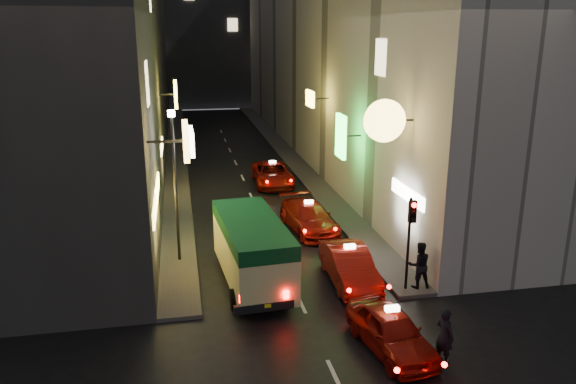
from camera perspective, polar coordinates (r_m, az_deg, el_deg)
building_left at (r=43.38m, az=-17.04°, el=14.96°), size 7.63×52.00×18.00m
building_right at (r=44.80m, az=4.54°, el=15.60°), size 8.00×52.00×18.00m
building_far at (r=75.31m, az=-8.45°, el=17.19°), size 30.00×10.00×22.00m
sidewalk_left at (r=44.18m, az=-11.26°, el=3.67°), size 1.50×52.00×0.15m
sidewalk_right at (r=44.93m, az=-0.34°, el=4.18°), size 1.50×52.00×0.15m
minibus at (r=21.19m, az=-3.69°, el=-5.31°), size 2.54×6.12×2.57m
taxi_near at (r=17.62m, az=10.43°, el=-13.38°), size 2.62×4.98×1.68m
taxi_second at (r=21.69m, az=6.24°, el=-7.17°), size 2.16×5.13×1.79m
taxi_third at (r=27.09m, az=2.12°, el=-2.33°), size 2.62×5.17×1.75m
taxi_far at (r=35.13m, az=-1.58°, el=2.02°), size 2.26×5.14×1.78m
pedestrian_crossing at (r=17.29m, az=15.65°, el=-13.55°), size 0.62×0.74×1.93m
pedestrian_sidewalk at (r=21.34m, az=13.20°, el=-6.93°), size 0.78×0.52×2.01m
traffic_light at (r=20.47m, az=12.39°, el=-3.28°), size 0.26×0.43×3.50m
lamp_post at (r=22.90m, az=-11.42°, el=1.56°), size 0.28×0.28×6.22m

